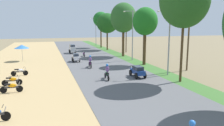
{
  "coord_description": "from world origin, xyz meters",
  "views": [
    {
      "loc": [
        -7.27,
        -5.46,
        5.7
      ],
      "look_at": [
        -0.48,
        17.35,
        1.57
      ],
      "focal_mm": 35.99,
      "sensor_mm": 36.0,
      "label": 1
    }
  ],
  "objects_px": {
    "median_tree_second": "(184,0)",
    "streetlamp_mid": "(133,32)",
    "car_sedan_blue": "(138,71)",
    "motorbike_ahead_third": "(90,62)",
    "car_van_silver": "(72,48)",
    "median_tree_fourth": "(123,18)",
    "streetlamp_near": "(169,38)",
    "motorbike_ahead_fourth": "(84,54)",
    "vendor_umbrella": "(22,47)",
    "utility_pole_far": "(189,35)",
    "motorbike_ahead_second": "(107,72)",
    "car_hatchback_white": "(76,57)",
    "parked_motorbike_fourth": "(12,80)",
    "parked_motorbike_third": "(12,87)",
    "parked_motorbike_fifth": "(20,71)",
    "median_tree_fifth": "(107,23)",
    "utility_pole_near": "(126,27)",
    "streetlamp_far": "(96,29)",
    "median_tree_third": "(145,22)",
    "median_tree_sixth": "(101,20)"
  },
  "relations": [
    {
      "from": "vendor_umbrella",
      "to": "motorbike_ahead_third",
      "type": "distance_m",
      "value": 12.34
    },
    {
      "from": "median_tree_sixth",
      "to": "median_tree_second",
      "type": "bearing_deg",
      "value": -90.57
    },
    {
      "from": "median_tree_fourth",
      "to": "streetlamp_near",
      "type": "distance_m",
      "value": 15.85
    },
    {
      "from": "car_hatchback_white",
      "to": "motorbike_ahead_third",
      "type": "distance_m",
      "value": 5.46
    },
    {
      "from": "motorbike_ahead_third",
      "to": "vendor_umbrella",
      "type": "bearing_deg",
      "value": 137.06
    },
    {
      "from": "streetlamp_near",
      "to": "median_tree_second",
      "type": "bearing_deg",
      "value": -96.89
    },
    {
      "from": "car_sedan_blue",
      "to": "motorbike_ahead_third",
      "type": "distance_m",
      "value": 7.69
    },
    {
      "from": "median_tree_sixth",
      "to": "motorbike_ahead_second",
      "type": "distance_m",
      "value": 32.92
    },
    {
      "from": "median_tree_third",
      "to": "car_hatchback_white",
      "type": "bearing_deg",
      "value": 150.01
    },
    {
      "from": "median_tree_second",
      "to": "streetlamp_mid",
      "type": "height_order",
      "value": "median_tree_second"
    },
    {
      "from": "median_tree_fifth",
      "to": "parked_motorbike_third",
      "type": "bearing_deg",
      "value": -119.61
    },
    {
      "from": "car_hatchback_white",
      "to": "motorbike_ahead_third",
      "type": "bearing_deg",
      "value": -77.64
    },
    {
      "from": "streetlamp_near",
      "to": "motorbike_ahead_second",
      "type": "xyz_separation_m",
      "value": [
        -7.16,
        -0.23,
        -3.4
      ]
    },
    {
      "from": "streetlamp_mid",
      "to": "motorbike_ahead_third",
      "type": "relative_size",
      "value": 4.3
    },
    {
      "from": "parked_motorbike_third",
      "to": "parked_motorbike_fifth",
      "type": "height_order",
      "value": "same"
    },
    {
      "from": "utility_pole_far",
      "to": "motorbike_ahead_fourth",
      "type": "distance_m",
      "value": 18.72
    },
    {
      "from": "parked_motorbike_fourth",
      "to": "utility_pole_far",
      "type": "distance_m",
      "value": 20.3
    },
    {
      "from": "vendor_umbrella",
      "to": "utility_pole_far",
      "type": "relative_size",
      "value": 0.3
    },
    {
      "from": "median_tree_sixth",
      "to": "utility_pole_near",
      "type": "xyz_separation_m",
      "value": [
        2.72,
        -10.29,
        -1.64
      ]
    },
    {
      "from": "median_tree_sixth",
      "to": "car_sedan_blue",
      "type": "distance_m",
      "value": 32.24
    },
    {
      "from": "parked_motorbike_fifth",
      "to": "car_hatchback_white",
      "type": "bearing_deg",
      "value": 46.51
    },
    {
      "from": "parked_motorbike_fifth",
      "to": "streetlamp_near",
      "type": "distance_m",
      "value": 16.92
    },
    {
      "from": "parked_motorbike_fifth",
      "to": "median_tree_second",
      "type": "relative_size",
      "value": 0.17
    },
    {
      "from": "car_hatchback_white",
      "to": "parked_motorbike_fourth",
      "type": "bearing_deg",
      "value": -122.46
    },
    {
      "from": "motorbike_ahead_third",
      "to": "motorbike_ahead_fourth",
      "type": "height_order",
      "value": "motorbike_ahead_third"
    },
    {
      "from": "utility_pole_near",
      "to": "car_hatchback_white",
      "type": "distance_m",
      "value": 15.33
    },
    {
      "from": "streetlamp_far",
      "to": "utility_pole_far",
      "type": "xyz_separation_m",
      "value": [
        3.68,
        -35.42,
        0.11
      ]
    },
    {
      "from": "streetlamp_near",
      "to": "car_sedan_blue",
      "type": "distance_m",
      "value": 5.11
    },
    {
      "from": "median_tree_sixth",
      "to": "streetlamp_near",
      "type": "height_order",
      "value": "median_tree_sixth"
    },
    {
      "from": "parked_motorbike_third",
      "to": "median_tree_third",
      "type": "height_order",
      "value": "median_tree_third"
    },
    {
      "from": "parked_motorbike_fifth",
      "to": "car_hatchback_white",
      "type": "height_order",
      "value": "car_hatchback_white"
    },
    {
      "from": "vendor_umbrella",
      "to": "median_tree_second",
      "type": "height_order",
      "value": "median_tree_second"
    },
    {
      "from": "parked_motorbike_fourth",
      "to": "median_tree_fifth",
      "type": "height_order",
      "value": "median_tree_fifth"
    },
    {
      "from": "parked_motorbike_fifth",
      "to": "car_van_silver",
      "type": "height_order",
      "value": "car_van_silver"
    },
    {
      "from": "streetlamp_far",
      "to": "car_sedan_blue",
      "type": "bearing_deg",
      "value": -95.69
    },
    {
      "from": "median_tree_sixth",
      "to": "car_van_silver",
      "type": "bearing_deg",
      "value": -131.01
    },
    {
      "from": "streetlamp_near",
      "to": "motorbike_ahead_second",
      "type": "relative_size",
      "value": 4.01
    },
    {
      "from": "streetlamp_mid",
      "to": "car_van_silver",
      "type": "distance_m",
      "value": 14.31
    },
    {
      "from": "median_tree_fifth",
      "to": "utility_pole_near",
      "type": "distance_m",
      "value": 5.58
    },
    {
      "from": "car_sedan_blue",
      "to": "motorbike_ahead_third",
      "type": "height_order",
      "value": "motorbike_ahead_third"
    },
    {
      "from": "utility_pole_far",
      "to": "motorbike_ahead_second",
      "type": "relative_size",
      "value": 4.72
    },
    {
      "from": "parked_motorbike_fifth",
      "to": "median_tree_third",
      "type": "relative_size",
      "value": 0.23
    },
    {
      "from": "median_tree_sixth",
      "to": "motorbike_ahead_second",
      "type": "bearing_deg",
      "value": -102.74
    },
    {
      "from": "median_tree_fourth",
      "to": "motorbike_ahead_third",
      "type": "height_order",
      "value": "median_tree_fourth"
    },
    {
      "from": "streetlamp_mid",
      "to": "motorbike_ahead_fourth",
      "type": "bearing_deg",
      "value": 137.93
    },
    {
      "from": "parked_motorbike_fifth",
      "to": "median_tree_fifth",
      "type": "height_order",
      "value": "median_tree_fifth"
    },
    {
      "from": "median_tree_second",
      "to": "motorbike_ahead_fourth",
      "type": "xyz_separation_m",
      "value": [
        -6.32,
        19.86,
        -7.37
      ]
    },
    {
      "from": "parked_motorbike_fifth",
      "to": "utility_pole_far",
      "type": "distance_m",
      "value": 20.17
    },
    {
      "from": "motorbike_ahead_fourth",
      "to": "median_tree_fifth",
      "type": "bearing_deg",
      "value": 53.43
    },
    {
      "from": "streetlamp_mid",
      "to": "vendor_umbrella",
      "type": "bearing_deg",
      "value": 166.17
    }
  ]
}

